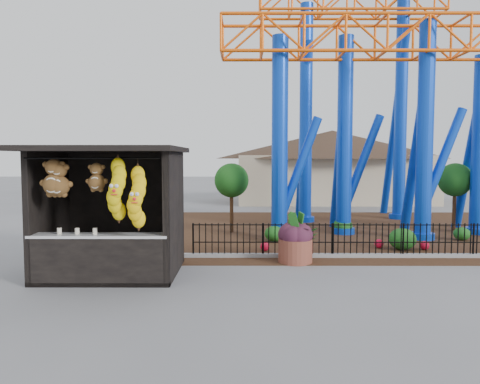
{
  "coord_description": "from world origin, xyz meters",
  "views": [
    {
      "loc": [
        0.2,
        -10.21,
        2.87
      ],
      "look_at": [
        0.15,
        1.5,
        2.0
      ],
      "focal_mm": 35.0,
      "sensor_mm": 36.0,
      "label": 1
    }
  ],
  "objects_px": {
    "potted_plant": "(301,244)",
    "prize_booth": "(109,213)",
    "roller_coaster": "(369,65)",
    "terracotta_planter": "(295,251)"
  },
  "relations": [
    {
      "from": "terracotta_planter",
      "to": "potted_plant",
      "type": "xyz_separation_m",
      "value": [
        0.16,
        0.09,
        0.17
      ]
    },
    {
      "from": "prize_booth",
      "to": "terracotta_planter",
      "type": "bearing_deg",
      "value": 17.76
    },
    {
      "from": "roller_coaster",
      "to": "potted_plant",
      "type": "height_order",
      "value": "roller_coaster"
    },
    {
      "from": "terracotta_planter",
      "to": "roller_coaster",
      "type": "bearing_deg",
      "value": 59.31
    },
    {
      "from": "roller_coaster",
      "to": "potted_plant",
      "type": "bearing_deg",
      "value": -119.84
    },
    {
      "from": "roller_coaster",
      "to": "potted_plant",
      "type": "distance_m",
      "value": 8.91
    },
    {
      "from": "prize_booth",
      "to": "roller_coaster",
      "type": "distance_m",
      "value": 11.99
    },
    {
      "from": "roller_coaster",
      "to": "potted_plant",
      "type": "relative_size",
      "value": 11.16
    },
    {
      "from": "potted_plant",
      "to": "prize_booth",
      "type": "bearing_deg",
      "value": -177.96
    },
    {
      "from": "terracotta_planter",
      "to": "potted_plant",
      "type": "distance_m",
      "value": 0.25
    }
  ]
}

